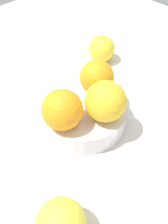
{
  "coord_description": "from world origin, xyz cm",
  "views": [
    {
      "loc": [
        -22.31,
        22.5,
        36.06
      ],
      "look_at": [
        0.0,
        0.0,
        2.41
      ],
      "focal_mm": 40.16,
      "sensor_mm": 36.0,
      "label": 1
    }
  ],
  "objects": [
    {
      "name": "orange_loose_0",
      "position": [
        11.12,
        -17.11,
        3.16
      ],
      "size": [
        6.32,
        6.32,
        6.32
      ],
      "primitive_type": "sphere",
      "color": "yellow",
      "rests_on": "ground_plane"
    },
    {
      "name": "orange_in_bowl_0",
      "position": [
        1.34,
        -4.64,
        7.22
      ],
      "size": [
        6.38,
        6.38,
        6.38
      ],
      "primitive_type": "sphere",
      "color": "orange",
      "rests_on": "fruit_bowl"
    },
    {
      "name": "orange_in_bowl_1",
      "position": [
        -0.51,
        5.44,
        7.4
      ],
      "size": [
        6.75,
        6.75,
        6.75
      ],
      "primitive_type": "sphere",
      "color": "orange",
      "rests_on": "fruit_bowl"
    },
    {
      "name": "ground_plane",
      "position": [
        0.0,
        0.0,
        -1.0
      ],
      "size": [
        110.0,
        110.0,
        2.0
      ],
      "primitive_type": "cube",
      "color": "silver"
    },
    {
      "name": "orange_in_bowl_2",
      "position": [
        -4.17,
        -0.74,
        7.52
      ],
      "size": [
        7.0,
        7.0,
        7.0
      ],
      "primitive_type": "sphere",
      "color": "yellow",
      "rests_on": "fruit_bowl"
    },
    {
      "name": "fruit_bowl",
      "position": [
        0.0,
        0.0,
        1.91
      ],
      "size": [
        15.79,
        15.79,
        4.02
      ],
      "color": "silver",
      "rests_on": "ground_plane"
    },
    {
      "name": "orange_loose_1",
      "position": [
        -12.14,
        16.4,
        3.29
      ],
      "size": [
        6.58,
        6.58,
        6.58
      ],
      "primitive_type": "sphere",
      "color": "yellow",
      "rests_on": "ground_plane"
    }
  ]
}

